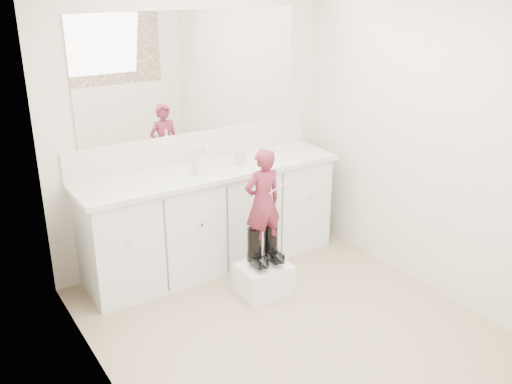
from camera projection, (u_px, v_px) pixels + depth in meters
floor at (295, 331)px, 4.11m from camera, size 3.00×3.00×0.00m
wall_back at (194, 125)px, 4.85m from camera, size 2.60×0.00×2.60m
wall_front at (504, 269)px, 2.50m from camera, size 2.60×0.00×2.60m
wall_left at (102, 218)px, 3.02m from camera, size 0.00×3.00×3.00m
wall_right at (436, 143)px, 4.33m from camera, size 0.00×3.00×3.00m
vanity_cabinet at (212, 219)px, 4.91m from camera, size 2.20×0.55×0.85m
countertop at (211, 171)px, 4.74m from camera, size 2.28×0.58×0.04m
backsplash at (195, 146)px, 4.91m from camera, size 2.28×0.03×0.25m
mirror at (192, 73)px, 4.68m from camera, size 2.00×0.02×1.00m
faucet at (201, 158)px, 4.85m from camera, size 0.08×0.08×0.10m
cup at (240, 159)px, 4.83m from camera, size 0.13×0.13×0.10m
soap_bottle at (200, 160)px, 4.60m from camera, size 0.11×0.11×0.21m
step_stool at (264, 279)px, 4.56m from camera, size 0.40×0.33×0.25m
boot_left at (255, 248)px, 4.43m from camera, size 0.12×0.22×0.33m
boot_right at (270, 243)px, 4.50m from camera, size 0.12×0.22×0.33m
toddler at (263, 202)px, 4.34m from camera, size 0.32×0.21×0.86m
toothbrush at (277, 189)px, 4.26m from camera, size 0.14×0.01×0.06m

